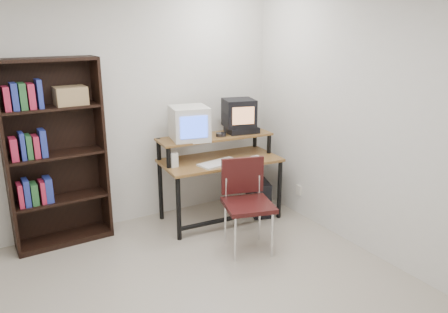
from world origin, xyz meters
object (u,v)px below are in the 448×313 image
crt_monitor (189,123)px  school_chair (246,195)px  bookshelf (55,152)px  computer_desk (219,161)px  crt_tv (239,113)px  pc_tower (258,196)px

crt_monitor → school_chair: (0.19, -0.88, -0.58)m
crt_monitor → bookshelf: bookshelf is taller
computer_desk → crt_monitor: size_ratio=2.95×
computer_desk → crt_monitor: bearing=162.6°
crt_monitor → crt_tv: 0.65m
pc_tower → crt_tv: bearing=142.1°
pc_tower → computer_desk: bearing=-173.7°
computer_desk → school_chair: (-0.12, -0.76, -0.13)m
computer_desk → crt_monitor: crt_monitor is taller
crt_monitor → pc_tower: bearing=-4.5°
crt_monitor → crt_tv: (0.65, -0.00, 0.05)m
computer_desk → crt_monitor: 0.57m
crt_monitor → crt_tv: bearing=11.2°
computer_desk → crt_tv: size_ratio=3.28×
crt_tv → bookshelf: (-2.06, 0.22, -0.24)m
computer_desk → crt_tv: (0.34, 0.12, 0.51)m
computer_desk → pc_tower: computer_desk is taller
school_chair → bookshelf: size_ratio=0.48×
pc_tower → bookshelf: size_ratio=0.24×
bookshelf → school_chair: bearing=-36.3°
computer_desk → crt_monitor: (-0.31, 0.12, 0.46)m
school_chair → crt_monitor: bearing=117.7°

